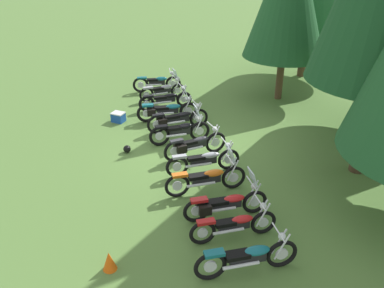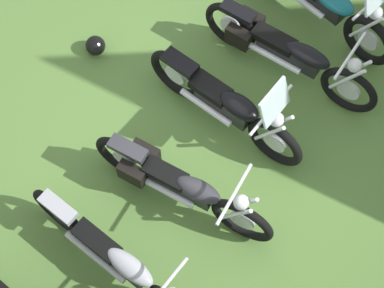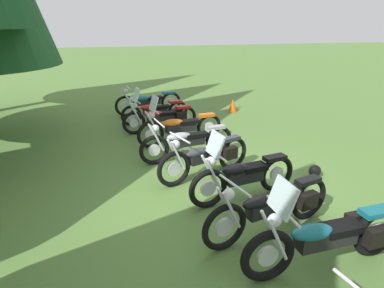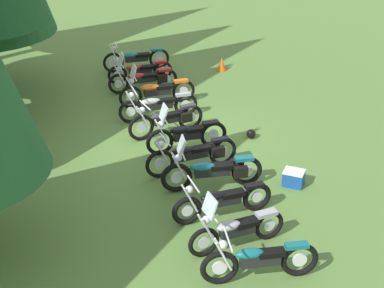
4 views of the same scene
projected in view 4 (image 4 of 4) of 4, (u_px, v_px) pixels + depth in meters
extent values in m
plane|color=#547A38|center=(177.00, 141.00, 16.10)|extent=(80.00, 80.00, 0.00)
torus|color=black|center=(219.00, 268.00, 10.74)|extent=(0.12, 0.73, 0.73)
cylinder|color=silver|center=(219.00, 268.00, 10.74)|extent=(0.05, 0.28, 0.28)
torus|color=black|center=(300.00, 260.00, 10.94)|extent=(0.12, 0.73, 0.73)
cylinder|color=silver|center=(300.00, 260.00, 10.94)|extent=(0.05, 0.28, 0.28)
cube|color=black|center=(260.00, 259.00, 10.79)|extent=(0.19, 0.75, 0.24)
ellipsoid|color=#14606B|center=(249.00, 254.00, 10.70)|extent=(0.23, 0.54, 0.19)
cube|color=black|center=(272.00, 253.00, 10.77)|extent=(0.22, 0.50, 0.10)
cube|color=#14606B|center=(297.00, 246.00, 10.78)|extent=(0.17, 0.44, 0.08)
cylinder|color=silver|center=(224.00, 257.00, 10.55)|extent=(0.05, 0.34, 0.65)
cylinder|color=silver|center=(222.00, 252.00, 10.68)|extent=(0.05, 0.34, 0.65)
cylinder|color=silver|center=(228.00, 239.00, 10.47)|extent=(0.76, 0.04, 0.04)
sphere|color=silver|center=(223.00, 245.00, 10.51)|extent=(0.17, 0.17, 0.17)
cylinder|color=silver|center=(267.00, 258.00, 10.96)|extent=(0.09, 0.75, 0.08)
torus|color=black|center=(204.00, 242.00, 11.48)|extent=(0.26, 0.66, 0.66)
cylinder|color=silver|center=(204.00, 242.00, 11.48)|extent=(0.11, 0.26, 0.25)
torus|color=black|center=(269.00, 225.00, 11.99)|extent=(0.26, 0.66, 0.66)
cylinder|color=silver|center=(269.00, 225.00, 11.99)|extent=(0.11, 0.26, 0.25)
cube|color=black|center=(237.00, 229.00, 11.69)|extent=(0.39, 0.75, 0.23)
ellipsoid|color=#9EA0A8|center=(228.00, 226.00, 11.56)|extent=(0.39, 0.57, 0.18)
cube|color=black|center=(246.00, 222.00, 11.71)|extent=(0.37, 0.53, 0.10)
cube|color=#9EA0A8|center=(266.00, 213.00, 11.82)|extent=(0.30, 0.48, 0.08)
cylinder|color=silver|center=(208.00, 231.00, 11.30)|extent=(0.13, 0.34, 0.65)
cylinder|color=silver|center=(205.00, 227.00, 11.43)|extent=(0.13, 0.34, 0.65)
cylinder|color=silver|center=(211.00, 214.00, 11.24)|extent=(0.61, 0.20, 0.04)
sphere|color=silver|center=(206.00, 220.00, 11.26)|extent=(0.21, 0.21, 0.17)
cylinder|color=silver|center=(241.00, 227.00, 11.89)|extent=(0.27, 0.72, 0.08)
cube|color=silver|center=(210.00, 206.00, 11.15)|extent=(0.46, 0.26, 0.39)
torus|color=black|center=(187.00, 211.00, 12.45)|extent=(0.25, 0.69, 0.68)
cylinder|color=silver|center=(187.00, 211.00, 12.45)|extent=(0.10, 0.26, 0.25)
torus|color=black|center=(257.00, 197.00, 12.93)|extent=(0.25, 0.69, 0.68)
cylinder|color=silver|center=(257.00, 197.00, 12.93)|extent=(0.10, 0.26, 0.25)
cube|color=black|center=(223.00, 200.00, 12.64)|extent=(0.35, 0.83, 0.23)
ellipsoid|color=black|center=(213.00, 196.00, 12.51)|extent=(0.35, 0.61, 0.18)
cube|color=black|center=(233.00, 194.00, 12.66)|extent=(0.33, 0.57, 0.10)
cube|color=black|center=(254.00, 186.00, 12.77)|extent=(0.26, 0.47, 0.08)
cylinder|color=silver|center=(191.00, 200.00, 12.27)|extent=(0.11, 0.34, 0.65)
cylinder|color=silver|center=(189.00, 197.00, 12.39)|extent=(0.11, 0.34, 0.65)
cylinder|color=silver|center=(193.00, 184.00, 12.20)|extent=(0.72, 0.18, 0.04)
sphere|color=silver|center=(189.00, 190.00, 12.23)|extent=(0.20, 0.20, 0.17)
cylinder|color=silver|center=(228.00, 199.00, 12.84)|extent=(0.24, 0.81, 0.08)
torus|color=black|center=(176.00, 178.00, 13.62)|extent=(0.15, 0.75, 0.75)
cylinder|color=silver|center=(176.00, 178.00, 13.62)|extent=(0.06, 0.29, 0.28)
torus|color=black|center=(247.00, 171.00, 13.90)|extent=(0.15, 0.75, 0.75)
cylinder|color=silver|center=(247.00, 171.00, 13.90)|extent=(0.06, 0.29, 0.28)
cube|color=black|center=(212.00, 171.00, 13.71)|extent=(0.27, 0.84, 0.22)
ellipsoid|color=#14606B|center=(202.00, 167.00, 13.61)|extent=(0.32, 0.61, 0.17)
cube|color=black|center=(222.00, 166.00, 13.70)|extent=(0.30, 0.57, 0.10)
cube|color=#14606B|center=(244.00, 158.00, 13.72)|extent=(0.23, 0.45, 0.08)
cylinder|color=silver|center=(180.00, 168.00, 13.41)|extent=(0.06, 0.34, 0.65)
cylinder|color=silver|center=(178.00, 164.00, 13.57)|extent=(0.06, 0.34, 0.65)
cylinder|color=silver|center=(182.00, 153.00, 13.35)|extent=(0.72, 0.07, 0.04)
sphere|color=silver|center=(178.00, 158.00, 13.39)|extent=(0.18, 0.18, 0.17)
cylinder|color=silver|center=(218.00, 170.00, 13.90)|extent=(0.12, 0.84, 0.08)
cube|color=silver|center=(181.00, 146.00, 13.26)|extent=(0.45, 0.17, 0.39)
cube|color=black|center=(241.00, 172.00, 13.65)|extent=(0.15, 0.33, 0.26)
cube|color=black|center=(237.00, 164.00, 13.98)|extent=(0.15, 0.33, 0.26)
torus|color=black|center=(160.00, 164.00, 14.21)|extent=(0.27, 0.74, 0.74)
cylinder|color=silver|center=(160.00, 164.00, 14.21)|extent=(0.12, 0.29, 0.29)
torus|color=black|center=(223.00, 152.00, 14.77)|extent=(0.27, 0.74, 0.74)
cylinder|color=silver|center=(223.00, 152.00, 14.77)|extent=(0.12, 0.29, 0.29)
cube|color=black|center=(192.00, 154.00, 14.44)|extent=(0.39, 0.85, 0.23)
ellipsoid|color=black|center=(183.00, 151.00, 14.30)|extent=(0.37, 0.63, 0.18)
cube|color=black|center=(201.00, 148.00, 14.47)|extent=(0.35, 0.59, 0.10)
cube|color=black|center=(220.00, 140.00, 14.58)|extent=(0.28, 0.47, 0.08)
cylinder|color=silver|center=(163.00, 154.00, 14.03)|extent=(0.12, 0.34, 0.65)
cylinder|color=silver|center=(161.00, 151.00, 14.15)|extent=(0.12, 0.34, 0.65)
cylinder|color=silver|center=(165.00, 139.00, 13.96)|extent=(0.71, 0.21, 0.04)
sphere|color=silver|center=(161.00, 144.00, 13.99)|extent=(0.21, 0.21, 0.17)
cylinder|color=silver|center=(197.00, 153.00, 14.64)|extent=(0.28, 0.82, 0.08)
cube|color=black|center=(218.00, 152.00, 14.53)|extent=(0.21, 0.34, 0.26)
cube|color=black|center=(213.00, 147.00, 14.78)|extent=(0.21, 0.34, 0.26)
torus|color=black|center=(160.00, 142.00, 15.23)|extent=(0.23, 0.75, 0.74)
cylinder|color=silver|center=(160.00, 142.00, 15.23)|extent=(0.10, 0.29, 0.29)
torus|color=black|center=(213.00, 135.00, 15.63)|extent=(0.23, 0.75, 0.74)
cylinder|color=silver|center=(213.00, 135.00, 15.63)|extent=(0.10, 0.29, 0.29)
cube|color=black|center=(187.00, 134.00, 15.38)|extent=(0.34, 0.76, 0.25)
ellipsoid|color=black|center=(179.00, 130.00, 15.25)|extent=(0.36, 0.56, 0.20)
cube|color=black|center=(194.00, 129.00, 15.38)|extent=(0.33, 0.52, 0.10)
cube|color=black|center=(211.00, 123.00, 15.45)|extent=(0.27, 0.47, 0.08)
cylinder|color=silver|center=(163.00, 133.00, 15.04)|extent=(0.10, 0.34, 0.65)
cylinder|color=silver|center=(161.00, 130.00, 15.18)|extent=(0.10, 0.34, 0.65)
cylinder|color=silver|center=(165.00, 119.00, 14.98)|extent=(0.76, 0.17, 0.04)
sphere|color=silver|center=(161.00, 124.00, 15.01)|extent=(0.20, 0.20, 0.17)
cylinder|color=silver|center=(191.00, 135.00, 15.58)|extent=(0.20, 0.73, 0.08)
cube|color=silver|center=(164.00, 113.00, 14.89)|extent=(0.46, 0.22, 0.39)
torus|color=black|center=(141.00, 128.00, 16.00)|extent=(0.33, 0.75, 0.75)
cylinder|color=silver|center=(141.00, 128.00, 16.00)|extent=(0.14, 0.30, 0.30)
torus|color=black|center=(190.00, 117.00, 16.60)|extent=(0.33, 0.75, 0.75)
cylinder|color=silver|center=(190.00, 117.00, 16.60)|extent=(0.14, 0.30, 0.30)
cube|color=black|center=(166.00, 119.00, 16.26)|extent=(0.41, 0.76, 0.22)
ellipsoid|color=#2D2D33|center=(159.00, 116.00, 16.11)|extent=(0.39, 0.57, 0.17)
cube|color=black|center=(173.00, 114.00, 16.29)|extent=(0.36, 0.54, 0.10)
cube|color=#2D2D33|center=(188.00, 106.00, 16.41)|extent=(0.30, 0.47, 0.08)
cylinder|color=silver|center=(144.00, 118.00, 15.83)|extent=(0.15, 0.33, 0.65)
cylinder|color=silver|center=(142.00, 116.00, 15.94)|extent=(0.15, 0.33, 0.65)
cylinder|color=silver|center=(145.00, 105.00, 15.77)|extent=(0.72, 0.27, 0.04)
sphere|color=silver|center=(142.00, 110.00, 15.79)|extent=(0.22, 0.22, 0.17)
cylinder|color=silver|center=(170.00, 119.00, 16.45)|extent=(0.31, 0.73, 0.08)
cube|color=black|center=(186.00, 117.00, 16.36)|extent=(0.23, 0.35, 0.26)
cube|color=black|center=(182.00, 113.00, 16.59)|extent=(0.23, 0.35, 0.26)
torus|color=black|center=(131.00, 112.00, 17.00)|extent=(0.21, 0.72, 0.71)
cylinder|color=silver|center=(131.00, 112.00, 17.00)|extent=(0.09, 0.28, 0.28)
torus|color=black|center=(186.00, 105.00, 17.45)|extent=(0.21, 0.72, 0.71)
cylinder|color=silver|center=(186.00, 105.00, 17.45)|extent=(0.09, 0.28, 0.28)
cube|color=black|center=(158.00, 105.00, 17.18)|extent=(0.31, 0.85, 0.23)
ellipsoid|color=#9EA0A8|center=(151.00, 101.00, 17.05)|extent=(0.32, 0.62, 0.18)
cube|color=black|center=(166.00, 100.00, 17.19)|extent=(0.30, 0.58, 0.10)
cube|color=#9EA0A8|center=(183.00, 94.00, 17.27)|extent=(0.23, 0.46, 0.08)
cylinder|color=silver|center=(133.00, 103.00, 16.82)|extent=(0.10, 0.34, 0.65)
cylinder|color=silver|center=(132.00, 101.00, 16.94)|extent=(0.10, 0.34, 0.65)
cylinder|color=silver|center=(134.00, 91.00, 16.75)|extent=(0.71, 0.15, 0.04)
sphere|color=silver|center=(131.00, 95.00, 16.78)|extent=(0.20, 0.20, 0.17)
cylinder|color=silver|center=(164.00, 105.00, 17.36)|extent=(0.21, 0.83, 0.08)
torus|color=black|center=(131.00, 97.00, 17.95)|extent=(0.21, 0.74, 0.73)
cylinder|color=silver|center=(131.00, 97.00, 17.95)|extent=(0.09, 0.29, 0.29)
torus|color=black|center=(184.00, 91.00, 18.39)|extent=(0.21, 0.74, 0.73)
cylinder|color=silver|center=(184.00, 91.00, 18.39)|extent=(0.09, 0.29, 0.29)
cube|color=black|center=(157.00, 91.00, 18.12)|extent=(0.34, 0.86, 0.24)
ellipsoid|color=#D16014|center=(150.00, 87.00, 17.99)|extent=(0.36, 0.63, 0.19)
cube|color=black|center=(165.00, 87.00, 18.13)|extent=(0.34, 0.59, 0.10)
cube|color=#D16014|center=(181.00, 81.00, 18.21)|extent=(0.26, 0.47, 0.08)
cylinder|color=silver|center=(133.00, 89.00, 17.76)|extent=(0.10, 0.34, 0.65)
cylinder|color=silver|center=(132.00, 87.00, 17.90)|extent=(0.10, 0.34, 0.65)
cylinder|color=silver|center=(134.00, 77.00, 17.70)|extent=(0.66, 0.14, 0.04)
sphere|color=silver|center=(131.00, 81.00, 17.73)|extent=(0.19, 0.19, 0.17)
cylinder|color=silver|center=(162.00, 91.00, 18.32)|extent=(0.21, 0.84, 0.08)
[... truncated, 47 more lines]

